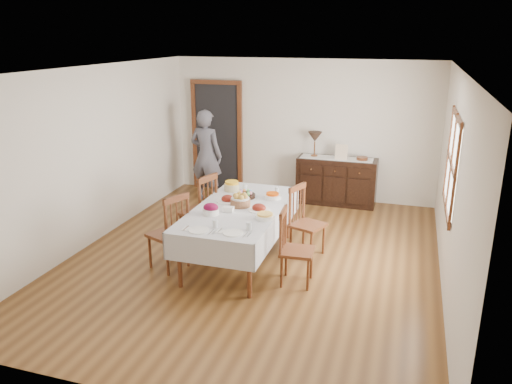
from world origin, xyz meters
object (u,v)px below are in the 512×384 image
(chair_left_far, at_px, (201,209))
(chair_right_far, at_px, (305,220))
(person, at_px, (206,153))
(table_lamp, at_px, (315,137))
(sideboard, at_px, (336,181))
(dining_table, at_px, (239,214))
(chair_right_near, at_px, (293,247))
(chair_left_near, at_px, (170,231))

(chair_left_far, relative_size, chair_right_far, 1.08)
(person, bearing_deg, table_lamp, -157.69)
(sideboard, bearing_deg, person, -167.40)
(dining_table, distance_m, sideboard, 2.98)
(sideboard, height_order, person, person)
(chair_right_near, distance_m, table_lamp, 3.38)
(chair_left_near, relative_size, chair_left_far, 0.98)
(chair_right_near, bearing_deg, chair_left_far, 59.24)
(chair_left_near, relative_size, sideboard, 0.74)
(chair_left_near, relative_size, chair_right_near, 1.09)
(chair_left_near, bearing_deg, chair_left_far, -160.93)
(chair_right_far, height_order, sideboard, chair_right_far)
(dining_table, relative_size, chair_left_near, 2.14)
(chair_right_far, bearing_deg, table_lamp, 28.37)
(sideboard, bearing_deg, dining_table, -107.76)
(chair_right_far, bearing_deg, sideboard, 17.92)
(chair_left_near, height_order, chair_left_far, chair_left_far)
(chair_left_far, bearing_deg, person, -144.08)
(chair_right_far, distance_m, table_lamp, 2.50)
(chair_right_near, height_order, sideboard, chair_right_near)
(chair_right_far, xyz_separation_m, sideboard, (0.09, 2.36, -0.08))
(chair_left_near, relative_size, person, 0.58)
(dining_table, distance_m, table_lamp, 2.93)
(chair_right_far, xyz_separation_m, table_lamp, (-0.34, 2.37, 0.71))
(dining_table, bearing_deg, table_lamp, 80.41)
(chair_left_near, relative_size, table_lamp, 2.31)
(dining_table, bearing_deg, person, 122.05)
(chair_right_far, relative_size, person, 0.55)
(chair_left_near, xyz_separation_m, person, (-0.66, 2.82, 0.38))
(chair_right_far, relative_size, table_lamp, 2.19)
(person, bearing_deg, chair_right_near, 136.75)
(chair_right_far, bearing_deg, person, 71.29)
(person, distance_m, table_lamp, 2.02)
(chair_right_far, xyz_separation_m, person, (-2.26, 1.83, 0.41))
(sideboard, relative_size, person, 0.78)
(chair_left_far, xyz_separation_m, table_lamp, (1.21, 2.47, 0.67))
(chair_left_near, distance_m, table_lamp, 3.65)
(person, bearing_deg, sideboard, -160.92)
(chair_right_far, relative_size, sideboard, 0.70)
(chair_left_near, bearing_deg, person, -144.65)
(dining_table, height_order, sideboard, sideboard)
(chair_left_near, bearing_deg, dining_table, 145.28)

